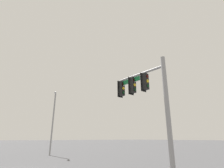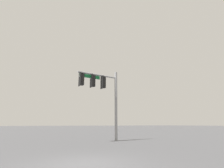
{
  "view_description": "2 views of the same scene",
  "coord_description": "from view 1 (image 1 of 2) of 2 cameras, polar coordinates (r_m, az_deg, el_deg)",
  "views": [
    {
      "loc": [
        -12.35,
        -0.04,
        1.92
      ],
      "look_at": [
        -2.28,
        -7.02,
        5.74
      ],
      "focal_mm": 28.0,
      "sensor_mm": 36.0,
      "label": 1
    },
    {
      "loc": [
        2.34,
        7.06,
        1.54
      ],
      "look_at": [
        -4.44,
        -6.39,
        5.03
      ],
      "focal_mm": 28.0,
      "sensor_mm": 36.0,
      "label": 2
    }
  ],
  "objects": [
    {
      "name": "signal_pole_near",
      "position": [
        11.67,
        11.43,
        -3.44
      ],
      "size": [
        4.32,
        0.8,
        6.84
      ],
      "color": "gray",
      "rests_on": "ground_plane"
    },
    {
      "name": "street_lamp",
      "position": [
        23.21,
        -18.68,
        -10.46
      ],
      "size": [
        1.67,
        0.68,
        7.56
      ],
      "color": "gray",
      "rests_on": "ground_plane"
    }
  ]
}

